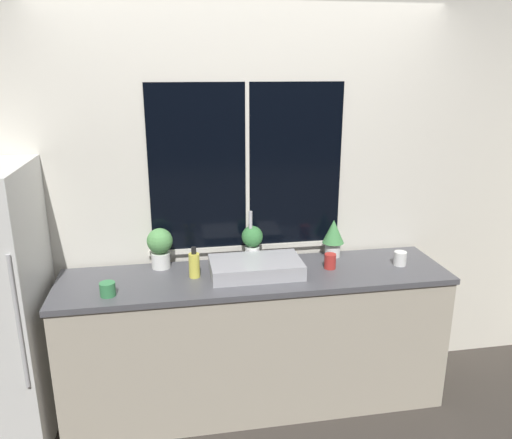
{
  "coord_description": "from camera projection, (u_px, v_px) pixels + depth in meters",
  "views": [
    {
      "loc": [
        -0.49,
        -2.5,
        2.11
      ],
      "look_at": [
        0.0,
        0.28,
        1.25
      ],
      "focal_mm": 35.0,
      "sensor_mm": 36.0,
      "label": 1
    }
  ],
  "objects": [
    {
      "name": "potted_plant_center",
      "position": [
        252.0,
        241.0,
        3.21
      ],
      "size": [
        0.14,
        0.14,
        0.24
      ],
      "color": "white",
      "rests_on": "counter"
    },
    {
      "name": "soap_bottle",
      "position": [
        194.0,
        265.0,
        2.99
      ],
      "size": [
        0.07,
        0.07,
        0.19
      ],
      "color": "#DBD14C",
      "rests_on": "counter"
    },
    {
      "name": "potted_plant_right",
      "position": [
        333.0,
        236.0,
        3.3
      ],
      "size": [
        0.14,
        0.14,
        0.25
      ],
      "color": "white",
      "rests_on": "counter"
    },
    {
      "name": "wall_back",
      "position": [
        247.0,
        190.0,
        3.25
      ],
      "size": [
        8.0,
        0.09,
        2.7
      ],
      "color": "silver",
      "rests_on": "ground_plane"
    },
    {
      "name": "ground_plane",
      "position": [
        264.0,
        428.0,
        3.06
      ],
      "size": [
        14.0,
        14.0,
        0.0
      ],
      "primitive_type": "plane",
      "color": "#38332D"
    },
    {
      "name": "potted_plant_left",
      "position": [
        160.0,
        246.0,
        3.11
      ],
      "size": [
        0.16,
        0.16,
        0.26
      ],
      "color": "white",
      "rests_on": "counter"
    },
    {
      "name": "mug_red",
      "position": [
        330.0,
        261.0,
        3.13
      ],
      "size": [
        0.07,
        0.07,
        0.1
      ],
      "color": "#B72D28",
      "rests_on": "counter"
    },
    {
      "name": "mug_white",
      "position": [
        400.0,
        258.0,
        3.18
      ],
      "size": [
        0.08,
        0.08,
        0.09
      ],
      "color": "white",
      "rests_on": "counter"
    },
    {
      "name": "mug_green",
      "position": [
        108.0,
        289.0,
        2.75
      ],
      "size": [
        0.09,
        0.09,
        0.08
      ],
      "color": "#38844C",
      "rests_on": "counter"
    },
    {
      "name": "wall_right",
      "position": [
        479.0,
        157.0,
        4.45
      ],
      "size": [
        0.06,
        7.0,
        2.7
      ],
      "color": "silver",
      "rests_on": "ground_plane"
    },
    {
      "name": "counter",
      "position": [
        256.0,
        339.0,
        3.19
      ],
      "size": [
        2.39,
        0.58,
        0.9
      ],
      "color": "#B2A893",
      "rests_on": "ground_plane"
    },
    {
      "name": "sink",
      "position": [
        256.0,
        267.0,
        3.05
      ],
      "size": [
        0.56,
        0.38,
        0.35
      ],
      "color": "#ADADB2",
      "rests_on": "counter"
    }
  ]
}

